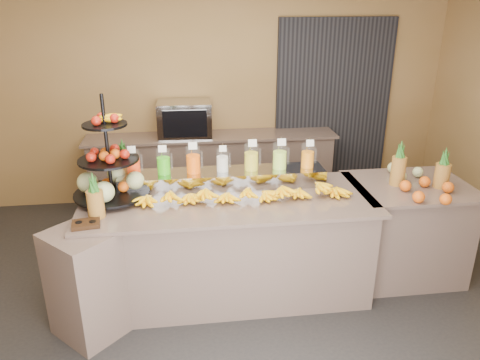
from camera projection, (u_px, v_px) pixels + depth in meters
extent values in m
plane|color=black|center=(233.00, 310.00, 4.07)|extent=(6.00, 6.00, 0.00)
cube|color=olive|center=(209.00, 93.00, 5.86)|extent=(6.00, 0.02, 2.80)
cube|color=black|center=(333.00, 106.00, 6.08)|extent=(1.50, 0.06, 2.20)
cube|color=gray|center=(229.00, 248.00, 4.18)|extent=(2.40, 0.90, 0.90)
cube|color=gray|center=(228.00, 200.00, 4.01)|extent=(2.50, 1.00, 0.03)
cube|color=gray|center=(89.00, 283.00, 3.67)|extent=(0.71, 0.71, 0.90)
cube|color=gray|center=(404.00, 231.00, 4.48)|extent=(1.00, 0.80, 0.90)
cube|color=gray|center=(411.00, 186.00, 4.30)|extent=(1.08, 0.88, 0.03)
cube|color=gray|center=(213.00, 171.00, 5.98)|extent=(3.00, 0.50, 0.90)
cube|color=gray|center=(212.00, 136.00, 5.80)|extent=(3.10, 0.55, 0.03)
cube|color=gray|center=(223.00, 179.00, 4.23)|extent=(1.85, 0.30, 0.15)
cylinder|color=silver|center=(133.00, 163.00, 4.07)|extent=(0.12, 0.12, 0.22)
cylinder|color=#FE3B0B|center=(134.00, 167.00, 4.08)|extent=(0.11, 0.11, 0.15)
cylinder|color=gray|center=(131.00, 157.00, 4.06)|extent=(0.01, 0.01, 0.26)
cube|color=white|center=(131.00, 150.00, 3.96)|extent=(0.07, 0.02, 0.06)
cylinder|color=silver|center=(163.00, 162.00, 4.10)|extent=(0.12, 0.12, 0.22)
cylinder|color=#2FB20D|center=(164.00, 166.00, 4.11)|extent=(0.11, 0.11, 0.15)
cylinder|color=gray|center=(161.00, 156.00, 4.09)|extent=(0.01, 0.01, 0.26)
cube|color=white|center=(162.00, 149.00, 4.00)|extent=(0.07, 0.02, 0.06)
cylinder|color=silver|center=(193.00, 160.00, 4.13)|extent=(0.13, 0.13, 0.23)
cylinder|color=#FF5B00|center=(193.00, 164.00, 4.14)|extent=(0.12, 0.12, 0.16)
cylinder|color=gray|center=(191.00, 154.00, 4.11)|extent=(0.01, 0.01, 0.28)
cube|color=white|center=(193.00, 146.00, 4.02)|extent=(0.07, 0.02, 0.06)
cylinder|color=silver|center=(222.00, 160.00, 4.16)|extent=(0.11, 0.11, 0.20)
cylinder|color=beige|center=(222.00, 164.00, 4.18)|extent=(0.10, 0.10, 0.14)
cylinder|color=gray|center=(221.00, 155.00, 4.15)|extent=(0.01, 0.01, 0.24)
cube|color=white|center=(223.00, 149.00, 4.07)|extent=(0.06, 0.02, 0.05)
cylinder|color=silver|center=(251.00, 157.00, 4.19)|extent=(0.13, 0.13, 0.24)
cylinder|color=gold|center=(251.00, 161.00, 4.20)|extent=(0.12, 0.12, 0.16)
cylinder|color=gray|center=(249.00, 151.00, 4.18)|extent=(0.01, 0.01, 0.28)
cube|color=white|center=(252.00, 143.00, 4.08)|extent=(0.08, 0.02, 0.06)
cylinder|color=silver|center=(280.00, 156.00, 4.22)|extent=(0.13, 0.13, 0.24)
cylinder|color=#ADDB46|center=(280.00, 160.00, 4.23)|extent=(0.12, 0.12, 0.16)
cylinder|color=gray|center=(278.00, 150.00, 4.21)|extent=(0.01, 0.01, 0.28)
cube|color=white|center=(282.00, 142.00, 4.11)|extent=(0.08, 0.02, 0.06)
cylinder|color=silver|center=(308.00, 156.00, 4.25)|extent=(0.12, 0.12, 0.22)
cylinder|color=orange|center=(307.00, 159.00, 4.27)|extent=(0.11, 0.11, 0.15)
cylinder|color=gray|center=(306.00, 150.00, 4.24)|extent=(0.01, 0.01, 0.26)
cube|color=white|center=(310.00, 143.00, 4.15)|extent=(0.07, 0.02, 0.06)
ellipsoid|color=yellow|center=(148.00, 199.00, 3.89)|extent=(0.22, 0.17, 0.09)
ellipsoid|color=yellow|center=(187.00, 197.00, 3.93)|extent=(0.22, 0.17, 0.09)
ellipsoid|color=yellow|center=(225.00, 195.00, 3.96)|extent=(0.22, 0.17, 0.09)
ellipsoid|color=yellow|center=(262.00, 193.00, 4.00)|extent=(0.22, 0.17, 0.09)
ellipsoid|color=yellow|center=(299.00, 191.00, 4.04)|extent=(0.22, 0.17, 0.09)
ellipsoid|color=yellow|center=(335.00, 189.00, 4.08)|extent=(0.22, 0.17, 0.09)
ellipsoid|color=yellow|center=(167.00, 191.00, 3.88)|extent=(0.18, 0.15, 0.08)
ellipsoid|color=yellow|center=(206.00, 189.00, 3.92)|extent=(0.18, 0.15, 0.08)
ellipsoid|color=yellow|center=(244.00, 187.00, 3.96)|extent=(0.18, 0.15, 0.08)
ellipsoid|color=yellow|center=(281.00, 185.00, 4.00)|extent=(0.18, 0.15, 0.08)
ellipsoid|color=yellow|center=(317.00, 183.00, 4.04)|extent=(0.18, 0.15, 0.08)
cylinder|color=black|center=(107.00, 148.00, 3.84)|extent=(0.04, 0.04, 0.90)
cylinder|color=black|center=(112.00, 193.00, 3.99)|extent=(0.76, 0.76, 0.02)
cylinder|color=black|center=(109.00, 160.00, 3.88)|extent=(0.60, 0.60, 0.02)
cylinder|color=black|center=(105.00, 125.00, 3.77)|extent=(0.43, 0.43, 0.02)
sphere|color=#BAC386|center=(135.00, 181.00, 3.98)|extent=(0.17, 0.17, 0.17)
sphere|color=maroon|center=(125.00, 153.00, 3.88)|extent=(0.08, 0.08, 0.08)
sphere|color=#D15A12|center=(99.00, 187.00, 3.96)|extent=(0.09, 0.09, 0.09)
cube|color=black|center=(86.00, 224.00, 3.53)|extent=(0.22, 0.18, 0.03)
cylinder|color=brown|center=(96.00, 204.00, 3.63)|extent=(0.13, 0.13, 0.22)
cone|color=#1B511B|center=(93.00, 182.00, 3.56)|extent=(0.07, 0.07, 0.16)
cylinder|color=brown|center=(125.00, 171.00, 4.22)|extent=(0.15, 0.15, 0.29)
cone|color=#1B511B|center=(122.00, 147.00, 4.14)|extent=(0.08, 0.08, 0.16)
cylinder|color=brown|center=(398.00, 171.00, 4.25)|extent=(0.14, 0.14, 0.27)
cylinder|color=brown|center=(442.00, 176.00, 4.20)|extent=(0.13, 0.13, 0.22)
ellipsoid|color=#D15A12|center=(429.00, 190.00, 4.04)|extent=(0.40, 0.27, 0.10)
cube|color=gray|center=(185.00, 119.00, 5.68)|extent=(0.65, 0.47, 0.43)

